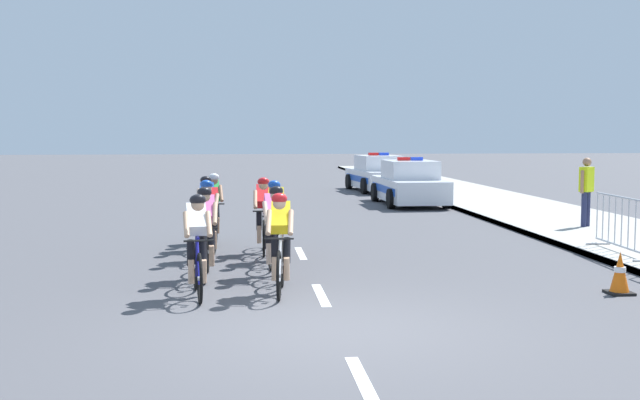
# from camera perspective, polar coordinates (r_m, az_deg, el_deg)

# --- Properties ---
(ground_plane) EXTENTS (160.00, 160.00, 0.00)m
(ground_plane) POSITION_cam_1_polar(r_m,az_deg,el_deg) (9.57, 1.28, -9.47)
(ground_plane) COLOR #4C4C51
(sidewalk_slab) EXTENTS (3.87, 60.00, 0.12)m
(sidewalk_slab) POSITION_cam_1_polar(r_m,az_deg,el_deg) (24.82, 14.39, -0.58)
(sidewalk_slab) COLOR #A3A099
(sidewalk_slab) RESTS_ON ground
(kerb_edge) EXTENTS (0.16, 60.00, 0.13)m
(kerb_edge) POSITION_cam_1_polar(r_m,az_deg,el_deg) (24.25, 10.26, -0.62)
(kerb_edge) COLOR #9E9E99
(kerb_edge) RESTS_ON ground
(lane_markings_centre) EXTENTS (0.14, 25.60, 0.01)m
(lane_markings_centre) POSITION_cam_1_polar(r_m,az_deg,el_deg) (19.36, -2.32, -2.12)
(lane_markings_centre) COLOR white
(lane_markings_centre) RESTS_ON ground
(cyclist_lead) EXTENTS (0.46, 1.72, 1.56)m
(cyclist_lead) POSITION_cam_1_polar(r_m,az_deg,el_deg) (11.36, -9.04, -3.20)
(cyclist_lead) COLOR black
(cyclist_lead) RESTS_ON ground
(cyclist_second) EXTENTS (0.45, 1.72, 1.56)m
(cyclist_second) POSITION_cam_1_polar(r_m,az_deg,el_deg) (11.45, -2.94, -3.07)
(cyclist_second) COLOR black
(cyclist_second) RESTS_ON ground
(cyclist_third) EXTENTS (0.42, 1.72, 1.56)m
(cyclist_third) POSITION_cam_1_polar(r_m,az_deg,el_deg) (12.79, -8.42, -2.28)
(cyclist_third) COLOR black
(cyclist_third) RESTS_ON ground
(cyclist_fourth) EXTENTS (0.44, 1.72, 1.56)m
(cyclist_fourth) POSITION_cam_1_polar(r_m,az_deg,el_deg) (12.90, -3.39, -2.17)
(cyclist_fourth) COLOR black
(cyclist_fourth) RESTS_ON ground
(cyclist_fifth) EXTENTS (0.45, 1.72, 1.56)m
(cyclist_fifth) POSITION_cam_1_polar(r_m,az_deg,el_deg) (14.67, -8.17, -1.35)
(cyclist_fifth) COLOR black
(cyclist_fifth) RESTS_ON ground
(cyclist_sixth) EXTENTS (0.45, 1.72, 1.56)m
(cyclist_sixth) POSITION_cam_1_polar(r_m,az_deg,el_deg) (14.41, -3.30, -1.42)
(cyclist_sixth) COLOR black
(cyclist_sixth) RESTS_ON ground
(cyclist_seventh) EXTENTS (0.42, 1.72, 1.56)m
(cyclist_seventh) POSITION_cam_1_polar(r_m,az_deg,el_deg) (15.99, -8.34, -0.84)
(cyclist_seventh) COLOR black
(cyclist_seventh) RESTS_ON ground
(cyclist_eighth) EXTENTS (0.42, 1.72, 1.56)m
(cyclist_eighth) POSITION_cam_1_polar(r_m,az_deg,el_deg) (15.37, -4.18, -1.03)
(cyclist_eighth) COLOR black
(cyclist_eighth) RESTS_ON ground
(cyclist_ninth) EXTENTS (0.45, 1.72, 1.56)m
(cyclist_ninth) POSITION_cam_1_polar(r_m,az_deg,el_deg) (16.98, -7.88, -0.50)
(cyclist_ninth) COLOR black
(cyclist_ninth) RESTS_ON ground
(police_car_nearest) EXTENTS (2.05, 4.43, 1.59)m
(police_car_nearest) POSITION_cam_1_polar(r_m,az_deg,el_deg) (25.99, 6.59, 1.15)
(police_car_nearest) COLOR silver
(police_car_nearest) RESTS_ON ground
(police_car_second) EXTENTS (2.29, 4.54, 1.59)m
(police_car_second) POSITION_cam_1_polar(r_m,az_deg,el_deg) (31.91, 4.28, 1.87)
(police_car_second) COLOR silver
(police_car_second) RESTS_ON ground
(crowd_barrier_middle) EXTENTS (0.61, 2.32, 1.07)m
(crowd_barrier_middle) POSITION_cam_1_polar(r_m,az_deg,el_deg) (15.75, 21.33, -1.73)
(crowd_barrier_middle) COLOR #B7BABF
(crowd_barrier_middle) RESTS_ON sidewalk_slab
(traffic_cone_mid) EXTENTS (0.36, 0.36, 0.64)m
(traffic_cone_mid) POSITION_cam_1_polar(r_m,az_deg,el_deg) (12.34, 21.21, -5.06)
(traffic_cone_mid) COLOR black
(traffic_cone_mid) RESTS_ON ground
(spectator_closest) EXTENTS (0.46, 0.40, 1.68)m
(spectator_closest) POSITION_cam_1_polar(r_m,az_deg,el_deg) (19.81, 19.03, 0.91)
(spectator_closest) COLOR #23284C
(spectator_closest) RESTS_ON sidewalk_slab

